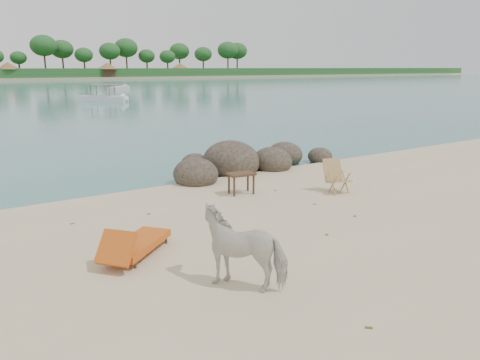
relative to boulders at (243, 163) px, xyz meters
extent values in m
ellipsoid|color=#322821|center=(-2.14, -0.66, -0.03)|extent=(1.32, 1.45, 0.99)
ellipsoid|color=#322821|center=(-0.44, 0.04, 0.06)|extent=(1.83, 2.01, 1.37)
ellipsoid|color=#322821|center=(0.96, -0.36, -0.03)|extent=(1.31, 1.44, 0.98)
ellipsoid|color=#322821|center=(2.16, 0.44, -0.04)|extent=(1.25, 1.37, 0.94)
ellipsoid|color=#322821|center=(3.26, -0.26, -0.11)|extent=(0.86, 0.94, 0.64)
ellipsoid|color=#322821|center=(-1.24, 1.04, -0.09)|extent=(0.93, 1.02, 0.69)
ellipsoid|color=#322821|center=(0.36, 1.24, -0.13)|extent=(0.73, 0.80, 0.55)
imported|color=silver|center=(-4.71, -7.02, 0.36)|extent=(1.43, 1.55, 1.23)
plane|color=brown|center=(-0.69, -5.63, -0.25)|extent=(0.14, 0.14, 0.00)
plane|color=brown|center=(-0.80, -4.40, -0.25)|extent=(0.12, 0.12, 0.00)
plane|color=brown|center=(-2.09, -6.17, -0.25)|extent=(0.14, 0.14, 0.00)
plane|color=brown|center=(-0.78, -2.79, -0.25)|extent=(0.12, 0.12, 0.00)
plane|color=brown|center=(-6.24, -2.56, -0.25)|extent=(0.11, 0.11, 0.00)
plane|color=brown|center=(-3.22, -3.76, -0.25)|extent=(0.12, 0.12, 0.00)
plane|color=brown|center=(-4.57, -2.84, -0.25)|extent=(0.11, 0.11, 0.00)
plane|color=brown|center=(-4.11, -9.04, -0.25)|extent=(0.14, 0.14, 0.00)
camera|label=1|loc=(-8.57, -12.69, 3.11)|focal=35.00mm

